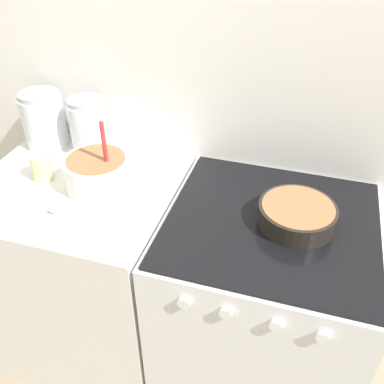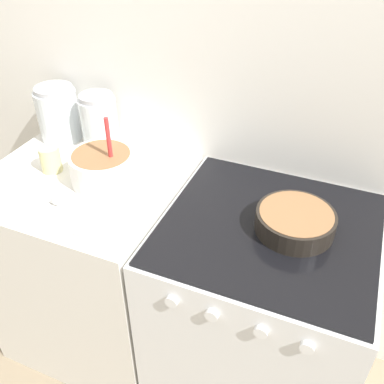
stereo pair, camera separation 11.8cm
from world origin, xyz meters
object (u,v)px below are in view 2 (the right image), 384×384
baking_pan (295,221)px  storage_jar_middle (100,125)px  tin_can (51,159)px  stove (257,315)px  storage_jar_left (59,117)px  mixing_bowl (103,166)px

baking_pan → storage_jar_middle: (-0.87, 0.22, 0.06)m
baking_pan → tin_can: size_ratio=2.52×
baking_pan → storage_jar_middle: size_ratio=1.09×
stove → tin_can: 1.02m
storage_jar_left → tin_can: bearing=-61.8°
stove → baking_pan: bearing=9.3°
mixing_bowl → baking_pan: mixing_bowl is taller
mixing_bowl → tin_can: mixing_bowl is taller
stove → tin_can: (-0.88, -0.00, 0.52)m
mixing_bowl → tin_can: 0.23m
stove → storage_jar_middle: storage_jar_middle is taller
mixing_bowl → storage_jar_left: (-0.35, 0.22, 0.03)m
stove → baking_pan: baking_pan is taller
baking_pan → storage_jar_left: 1.10m
storage_jar_middle → tin_can: storage_jar_middle is taller
storage_jar_left → storage_jar_middle: bearing=-0.0°
mixing_bowl → baking_pan: (0.72, -0.00, -0.03)m
stove → storage_jar_left: 1.18m
mixing_bowl → storage_jar_middle: size_ratio=1.15×
mixing_bowl → storage_jar_left: mixing_bowl is taller
baking_pan → storage_jar_left: size_ratio=1.09×
storage_jar_middle → tin_can: (-0.08, -0.24, -0.05)m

